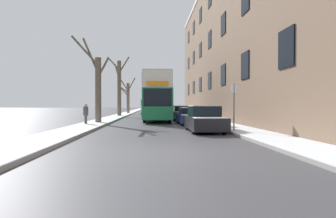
{
  "coord_description": "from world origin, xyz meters",
  "views": [
    {
      "loc": [
        -0.37,
        -8.25,
        1.51
      ],
      "look_at": [
        0.93,
        12.28,
        1.22
      ],
      "focal_mm": 28.0,
      "sensor_mm": 36.0,
      "label": 1
    }
  ],
  "objects": [
    {
      "name": "parked_car_3",
      "position": [
        2.65,
        24.15,
        0.66
      ],
      "size": [
        1.79,
        3.98,
        1.42
      ],
      "color": "#9EA3AD",
      "rests_on": "ground"
    },
    {
      "name": "street_sign_post",
      "position": [
        4.03,
        5.48,
        1.52
      ],
      "size": [
        0.32,
        0.07,
        2.66
      ],
      "color": "#4C4F54",
      "rests_on": "ground"
    },
    {
      "name": "parked_car_0",
      "position": [
        2.65,
        6.62,
        0.69
      ],
      "size": [
        1.85,
        4.08,
        1.51
      ],
      "color": "black",
      "rests_on": "ground"
    },
    {
      "name": "terrace_facade_right",
      "position": [
        10.35,
        19.37,
        8.18
      ],
      "size": [
        9.1,
        42.2,
        16.36
      ],
      "color": "#7A604C",
      "rests_on": "ground"
    },
    {
      "name": "sidewalk_left",
      "position": [
        -4.79,
        53.0,
        0.08
      ],
      "size": [
        2.12,
        130.0,
        0.16
      ],
      "color": "gray",
      "rests_on": "ground"
    },
    {
      "name": "bare_tree_left_0",
      "position": [
        -4.75,
        13.16,
        3.12
      ],
      "size": [
        3.11,
        1.0,
        7.18
      ],
      "color": "brown",
      "rests_on": "ground"
    },
    {
      "name": "ground_plane",
      "position": [
        0.0,
        0.0,
        0.0
      ],
      "size": [
        320.0,
        320.0,
        0.0
      ],
      "primitive_type": "plane",
      "color": "#424247"
    },
    {
      "name": "bare_tree_left_1",
      "position": [
        -4.62,
        26.5,
        4.0
      ],
      "size": [
        3.06,
        2.01,
        7.95
      ],
      "color": "brown",
      "rests_on": "ground"
    },
    {
      "name": "bare_tree_left_2",
      "position": [
        -4.59,
        38.46,
        3.12
      ],
      "size": [
        3.31,
        2.78,
        6.77
      ],
      "color": "brown",
      "rests_on": "ground"
    },
    {
      "name": "oncoming_van",
      "position": [
        -1.17,
        38.07,
        1.35
      ],
      "size": [
        2.02,
        5.19,
        2.51
      ],
      "color": "white",
      "rests_on": "ground"
    },
    {
      "name": "sidewalk_right",
      "position": [
        4.79,
        53.0,
        0.08
      ],
      "size": [
        2.12,
        130.0,
        0.16
      ],
      "color": "gray",
      "rests_on": "ground"
    },
    {
      "name": "parked_car_2",
      "position": [
        2.65,
        18.16,
        0.68
      ],
      "size": [
        1.71,
        4.44,
        1.48
      ],
      "color": "navy",
      "rests_on": "ground"
    },
    {
      "name": "double_decker_bus",
      "position": [
        0.11,
        18.1,
        2.49
      ],
      "size": [
        2.52,
        11.68,
        4.4
      ],
      "color": "#1E7A47",
      "rests_on": "ground"
    },
    {
      "name": "pedestrian_left_sidewalk",
      "position": [
        -5.2,
        11.34,
        0.9
      ],
      "size": [
        0.36,
        0.36,
        1.64
      ],
      "rotation": [
        0.0,
        0.0,
        1.68
      ],
      "color": "#4C4742",
      "rests_on": "ground"
    },
    {
      "name": "parked_car_1",
      "position": [
        2.65,
        12.62,
        0.64
      ],
      "size": [
        1.71,
        4.5,
        1.38
      ],
      "color": "navy",
      "rests_on": "ground"
    }
  ]
}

